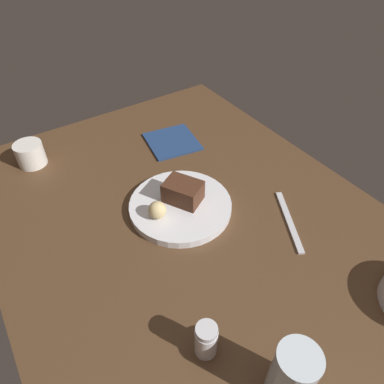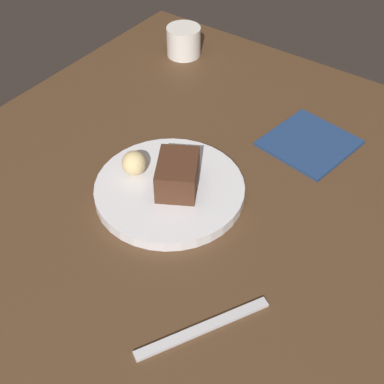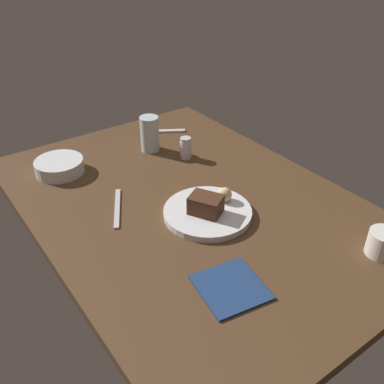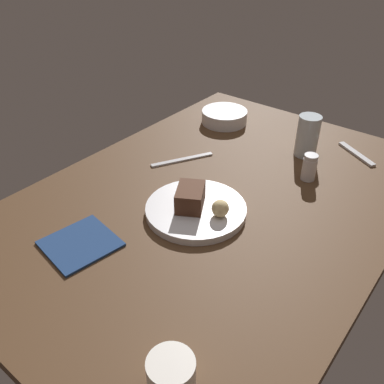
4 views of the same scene
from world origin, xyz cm
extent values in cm
cube|color=#4C331E|center=(0.00, 0.00, 1.50)|extent=(120.00, 84.00, 3.00)
cylinder|color=silver|center=(8.44, 0.02, 3.93)|extent=(24.37, 24.37, 1.87)
cube|color=#472819|center=(9.09, -1.20, 7.42)|extent=(10.51, 9.66, 5.11)
sphere|color=#DBC184|center=(7.66, 6.55, 6.92)|extent=(4.10, 4.10, 4.10)
cylinder|color=silver|center=(45.87, 24.50, 6.21)|extent=(7.49, 7.49, 6.41)
cube|color=silver|center=(-9.05, -18.71, 3.25)|extent=(17.29, 10.45, 0.50)
cube|color=navy|center=(33.35, -12.76, 3.30)|extent=(16.70, 16.23, 0.60)
camera|label=1|loc=(-43.11, 30.92, 63.73)|focal=33.19mm
camera|label=2|loc=(-39.84, -38.91, 63.73)|focal=49.61mm
camera|label=3|loc=(84.02, -60.03, 72.83)|focal=40.26mm
camera|label=4|loc=(72.06, 49.25, 64.29)|focal=38.92mm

